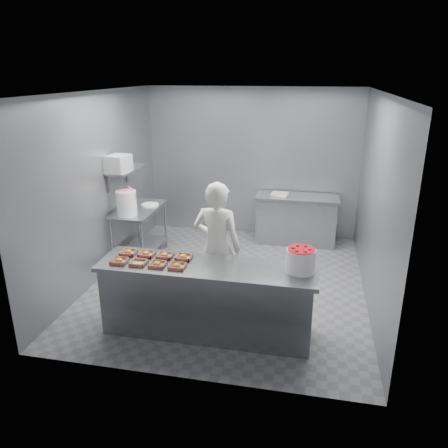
{
  "coord_description": "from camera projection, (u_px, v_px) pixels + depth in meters",
  "views": [
    {
      "loc": [
        1.15,
        -5.89,
        3.07
      ],
      "look_at": [
        -0.03,
        -0.2,
        1.02
      ],
      "focal_mm": 35.0,
      "sensor_mm": 36.0,
      "label": 1
    }
  ],
  "objects": [
    {
      "name": "worker",
      "position": [
        217.0,
        247.0,
        5.69
      ],
      "size": [
        0.69,
        0.5,
        1.77
      ],
      "primitive_type": "imported",
      "rotation": [
        0.0,
        0.0,
        3.02
      ],
      "color": "silver",
      "rests_on": "ground"
    },
    {
      "name": "floor",
      "position": [
        229.0,
        282.0,
        6.68
      ],
      "size": [
        4.5,
        4.5,
        0.0
      ],
      "primitive_type": "plane",
      "color": "#4C4C51",
      "rests_on": "ground"
    },
    {
      "name": "back_counter",
      "position": [
        296.0,
        219.0,
        8.11
      ],
      "size": [
        1.5,
        0.6,
        0.9
      ],
      "color": "slate",
      "rests_on": "ground"
    },
    {
      "name": "glaze_bucket",
      "position": [
        127.0,
        203.0,
        6.84
      ],
      "size": [
        0.33,
        0.31,
        0.48
      ],
      "color": "white",
      "rests_on": "prep_table"
    },
    {
      "name": "bucket_lid",
      "position": [
        150.0,
        205.0,
        7.41
      ],
      "size": [
        0.36,
        0.36,
        0.02
      ],
      "primitive_type": "cylinder",
      "rotation": [
        0.0,
        0.0,
        -0.28
      ],
      "color": "white",
      "rests_on": "prep_table"
    },
    {
      "name": "tray_1",
      "position": [
        138.0,
        263.0,
        5.15
      ],
      "size": [
        0.19,
        0.18,
        0.04
      ],
      "color": "tan",
      "rests_on": "service_counter"
    },
    {
      "name": "wall_back",
      "position": [
        252.0,
        163.0,
        8.29
      ],
      "size": [
        4.0,
        0.04,
        2.8
      ],
      "primitive_type": "cube",
      "color": "slate",
      "rests_on": "ground"
    },
    {
      "name": "service_counter",
      "position": [
        207.0,
        299.0,
        5.28
      ],
      "size": [
        2.6,
        0.7,
        0.9
      ],
      "color": "slate",
      "rests_on": "ground"
    },
    {
      "name": "tray_5",
      "position": [
        146.0,
        254.0,
        5.4
      ],
      "size": [
        0.19,
        0.18,
        0.06
      ],
      "color": "tan",
      "rests_on": "service_counter"
    },
    {
      "name": "wall_shelf",
      "position": [
        126.0,
        169.0,
        7.06
      ],
      "size": [
        0.35,
        0.9,
        0.03
      ],
      "primitive_type": "cube",
      "color": "slate",
      "rests_on": "wall_left"
    },
    {
      "name": "tray_4",
      "position": [
        128.0,
        252.0,
        5.44
      ],
      "size": [
        0.19,
        0.18,
        0.06
      ],
      "color": "tan",
      "rests_on": "service_counter"
    },
    {
      "name": "tray_0",
      "position": [
        119.0,
        261.0,
        5.2
      ],
      "size": [
        0.19,
        0.18,
        0.06
      ],
      "color": "tan",
      "rests_on": "service_counter"
    },
    {
      "name": "rag",
      "position": [
        146.0,
        204.0,
        7.45
      ],
      "size": [
        0.15,
        0.14,
        0.02
      ],
      "primitive_type": "cube",
      "rotation": [
        0.0,
        0.0,
        -0.14
      ],
      "color": "#CCB28C",
      "rests_on": "prep_table"
    },
    {
      "name": "ceiling",
      "position": [
        229.0,
        92.0,
        5.74
      ],
      "size": [
        4.5,
        4.5,
        0.0
      ],
      "primitive_type": "plane",
      "rotation": [
        3.14,
        0.0,
        0.0
      ],
      "color": "white",
      "rests_on": "wall_back"
    },
    {
      "name": "wall_right",
      "position": [
        376.0,
        202.0,
        5.83
      ],
      "size": [
        0.04,
        4.5,
        2.8
      ],
      "primitive_type": "cube",
      "color": "slate",
      "rests_on": "ground"
    },
    {
      "name": "appliance",
      "position": [
        118.0,
        164.0,
        6.76
      ],
      "size": [
        0.36,
        0.4,
        0.27
      ],
      "primitive_type": "cube",
      "rotation": [
        0.0,
        0.0,
        -0.14
      ],
      "color": "gray",
      "rests_on": "wall_shelf"
    },
    {
      "name": "wall_left",
      "position": [
        99.0,
        187.0,
        6.59
      ],
      "size": [
        0.04,
        4.5,
        2.8
      ],
      "primitive_type": "cube",
      "color": "slate",
      "rests_on": "ground"
    },
    {
      "name": "paper_stack",
      "position": [
        280.0,
        194.0,
        8.01
      ],
      "size": [
        0.33,
        0.27,
        0.05
      ],
      "primitive_type": "cube",
      "rotation": [
        0.0,
        0.0,
        -0.18
      ],
      "color": "silver",
      "rests_on": "back_counter"
    },
    {
      "name": "prep_table",
      "position": [
        140.0,
        226.0,
        7.35
      ],
      "size": [
        0.6,
        1.2,
        0.9
      ],
      "color": "slate",
      "rests_on": "ground"
    },
    {
      "name": "tray_6",
      "position": [
        165.0,
        255.0,
        5.35
      ],
      "size": [
        0.19,
        0.18,
        0.06
      ],
      "color": "tan",
      "rests_on": "service_counter"
    },
    {
      "name": "tray_3",
      "position": [
        177.0,
        266.0,
        5.06
      ],
      "size": [
        0.19,
        0.18,
        0.06
      ],
      "color": "tan",
      "rests_on": "service_counter"
    },
    {
      "name": "tray_2",
      "position": [
        157.0,
        264.0,
        5.11
      ],
      "size": [
        0.19,
        0.18,
        0.06
      ],
      "color": "tan",
      "rests_on": "service_counter"
    },
    {
      "name": "tray_7",
      "position": [
        184.0,
        257.0,
        5.31
      ],
      "size": [
        0.19,
        0.18,
        0.06
      ],
      "color": "tan",
      "rests_on": "service_counter"
    },
    {
      "name": "strawberry_tub",
      "position": [
        301.0,
        259.0,
        4.93
      ],
      "size": [
        0.33,
        0.33,
        0.28
      ],
      "color": "white",
      "rests_on": "service_counter"
    }
  ]
}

